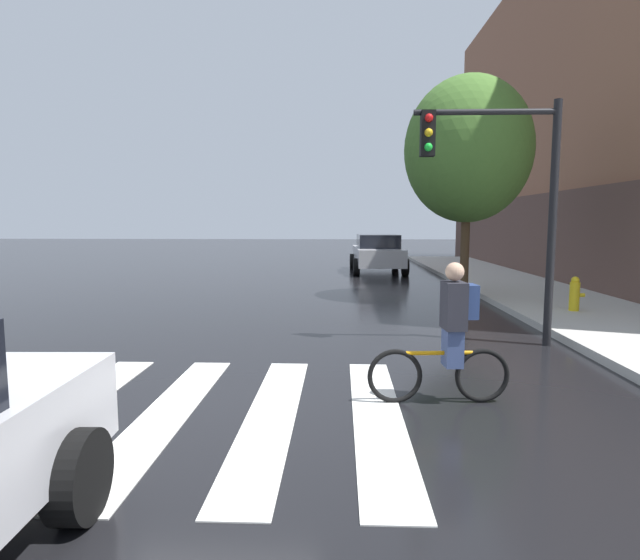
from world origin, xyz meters
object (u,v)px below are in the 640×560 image
at_px(sedan_mid, 377,253).
at_px(street_tree_near, 468,150).
at_px(cyclist, 450,334).
at_px(traffic_light_near, 505,180).
at_px(fire_hydrant, 575,294).

relative_size(sedan_mid, street_tree_near, 0.78).
xyz_separation_m(cyclist, traffic_light_near, (1.50, 3.01, 2.02)).
distance_m(fire_hydrant, street_tree_near, 4.78).
bearing_deg(street_tree_near, traffic_light_near, -96.65).
relative_size(fire_hydrant, street_tree_near, 0.13).
height_order(traffic_light_near, street_tree_near, street_tree_near).
bearing_deg(street_tree_near, cyclist, -104.24).
bearing_deg(cyclist, street_tree_near, 75.76).
bearing_deg(fire_hydrant, street_tree_near, 126.33).
height_order(cyclist, street_tree_near, street_tree_near).
relative_size(cyclist, fire_hydrant, 2.19).
bearing_deg(cyclist, sedan_mid, 88.98).
bearing_deg(fire_hydrant, sedan_mid, 109.42).
bearing_deg(traffic_light_near, cyclist, -116.48).
height_order(cyclist, fire_hydrant, cyclist).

